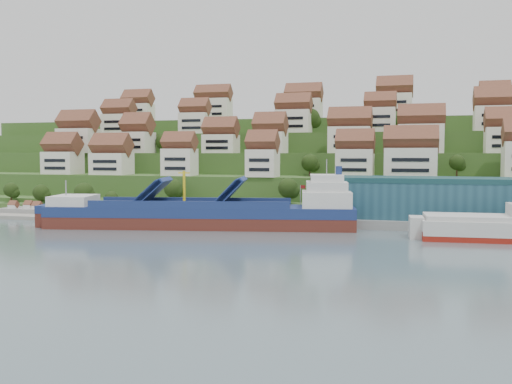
% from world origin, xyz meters
% --- Properties ---
extents(ground, '(300.00, 300.00, 0.00)m').
position_xyz_m(ground, '(0.00, 0.00, 0.00)').
color(ground, slate).
rests_on(ground, ground).
extents(quay, '(180.00, 14.00, 2.20)m').
position_xyz_m(quay, '(20.00, 15.00, 1.10)').
color(quay, gray).
rests_on(quay, ground).
extents(pebble_beach, '(45.00, 20.00, 1.00)m').
position_xyz_m(pebble_beach, '(-58.00, 12.00, 0.50)').
color(pebble_beach, gray).
rests_on(pebble_beach, ground).
extents(hillside, '(260.00, 128.00, 31.00)m').
position_xyz_m(hillside, '(0.00, 103.55, 10.66)').
color(hillside, '#2D4C1E').
rests_on(hillside, ground).
extents(hillside_village, '(157.26, 64.04, 28.69)m').
position_xyz_m(hillside_village, '(2.14, 60.13, 24.19)').
color(hillside_village, white).
rests_on(hillside_village, ground).
extents(hillside_trees, '(134.79, 62.31, 30.75)m').
position_xyz_m(hillside_trees, '(-11.11, 46.85, 17.64)').
color(hillside_trees, '#233A13').
rests_on(hillside_trees, ground).
extents(warehouse, '(60.00, 15.00, 10.00)m').
position_xyz_m(warehouse, '(52.00, 17.00, 7.20)').
color(warehouse, '#234F61').
rests_on(warehouse, quay).
extents(flagpole, '(1.28, 0.16, 8.00)m').
position_xyz_m(flagpole, '(18.11, 10.00, 6.88)').
color(flagpole, gray).
rests_on(flagpole, quay).
extents(beach_huts, '(14.40, 3.70, 2.20)m').
position_xyz_m(beach_huts, '(-60.00, 10.75, 2.10)').
color(beach_huts, white).
rests_on(beach_huts, pebble_beach).
extents(cargo_ship, '(74.96, 26.07, 16.40)m').
position_xyz_m(cargo_ship, '(-2.79, 0.96, 3.16)').
color(cargo_ship, '#59241B').
rests_on(cargo_ship, ground).
extents(second_ship, '(29.47, 12.92, 8.32)m').
position_xyz_m(second_ship, '(61.53, -0.52, 2.51)').
color(second_ship, maroon).
rests_on(second_ship, ground).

